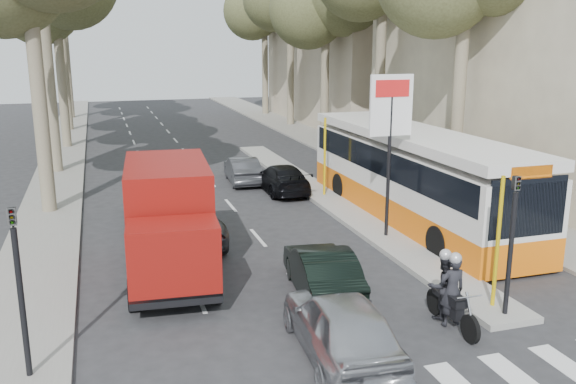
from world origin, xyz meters
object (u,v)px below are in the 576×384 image
(dark_hatchback, at_px, (322,271))
(motorcycle, at_px, (448,290))
(silver_hatchback, at_px, (341,325))
(red_truck, at_px, (169,219))
(city_bus, at_px, (413,173))

(dark_hatchback, distance_m, motorcycle, 3.39)
(silver_hatchback, relative_size, motorcycle, 1.97)
(red_truck, distance_m, motorcycle, 7.90)
(silver_hatchback, xyz_separation_m, dark_hatchback, (0.78, 3.26, -0.07))
(silver_hatchback, bearing_deg, dark_hatchback, -99.95)
(silver_hatchback, distance_m, red_truck, 6.62)
(dark_hatchback, relative_size, red_truck, 0.66)
(dark_hatchback, height_order, red_truck, red_truck)
(silver_hatchback, relative_size, dark_hatchback, 1.07)
(red_truck, distance_m, city_bus, 9.95)
(city_bus, bearing_deg, motorcycle, -113.23)
(silver_hatchback, bearing_deg, city_bus, -122.54)
(silver_hatchback, height_order, motorcycle, motorcycle)
(motorcycle, bearing_deg, silver_hatchback, -165.80)
(motorcycle, bearing_deg, city_bus, 67.54)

